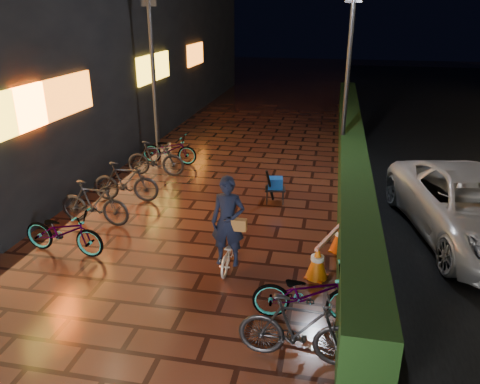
% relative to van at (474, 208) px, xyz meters
% --- Properties ---
extents(ground, '(80.00, 80.00, 0.00)m').
position_rel_van_xyz_m(ground, '(-5.65, -2.99, -0.71)').
color(ground, '#381911').
rests_on(ground, ground).
extents(hedge, '(0.70, 20.00, 1.00)m').
position_rel_van_xyz_m(hedge, '(-2.35, 5.01, -0.21)').
color(hedge, black).
rests_on(hedge, ground).
extents(van, '(3.26, 5.39, 1.40)m').
position_rel_van_xyz_m(van, '(0.00, 0.00, 0.00)').
color(van, '#B6B7BC').
rests_on(van, ground).
extents(storefront_block, '(12.09, 22.00, 9.00)m').
position_rel_van_xyz_m(storefront_block, '(-15.15, 8.51, 3.79)').
color(storefront_block, black).
rests_on(storefront_block, ground).
extents(lamp_post_hedge, '(0.47, 0.20, 4.96)m').
position_rel_van_xyz_m(lamp_post_hedge, '(-2.65, 4.34, 2.02)').
color(lamp_post_hedge, black).
rests_on(lamp_post_hedge, ground).
extents(lamp_post_sf, '(0.47, 0.15, 4.86)m').
position_rel_van_xyz_m(lamp_post_sf, '(-8.46, 4.32, 1.97)').
color(lamp_post_sf, black).
rests_on(lamp_post_sf, ground).
extents(cyclist, '(0.65, 1.26, 1.80)m').
position_rel_van_xyz_m(cyclist, '(-4.67, -2.11, -0.04)').
color(cyclist, silver).
rests_on(cyclist, ground).
extents(traffic_barrier, '(0.84, 1.52, 0.62)m').
position_rel_van_xyz_m(traffic_barrier, '(-2.85, -1.60, -0.40)').
color(traffic_barrier, orange).
rests_on(traffic_barrier, ground).
extents(cart_assembly, '(0.55, 0.57, 0.93)m').
position_rel_van_xyz_m(cart_assembly, '(-4.24, 1.15, -0.23)').
color(cart_assembly, black).
rests_on(cart_assembly, ground).
extents(parked_bikes_storefront, '(1.88, 6.49, 1.00)m').
position_rel_van_xyz_m(parked_bikes_storefront, '(-7.90, 0.73, -0.23)').
color(parked_bikes_storefront, black).
rests_on(parked_bikes_storefront, ground).
extents(parked_bikes_hedge, '(1.79, 1.61, 1.00)m').
position_rel_van_xyz_m(parked_bikes_hedge, '(-3.17, -3.81, -0.23)').
color(parked_bikes_hedge, black).
rests_on(parked_bikes_hedge, ground).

